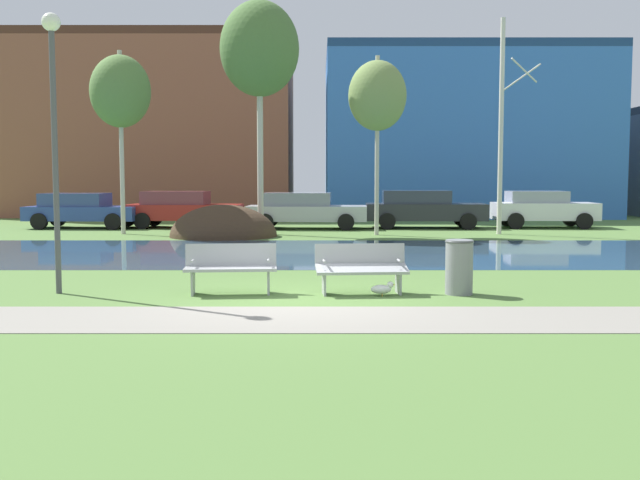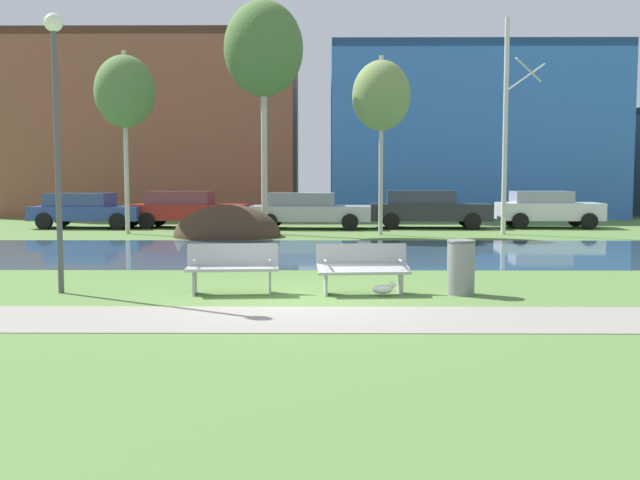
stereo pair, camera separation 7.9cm
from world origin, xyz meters
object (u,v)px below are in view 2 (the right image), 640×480
Objects in this scene: streetlamp at (56,105)px; parked_wagon_fourth_dark at (427,208)px; bench_left at (232,267)px; bench_right at (363,267)px; parked_van_nearest_blue at (86,209)px; trash_bin at (461,266)px; parked_hatch_third_silver at (308,210)px; seagull at (384,289)px; parked_sedan_second_red at (187,208)px; parked_suv_fifth_white at (547,208)px.

streetlamp is 1.01× the size of parked_wagon_fourth_dark.
bench_left is 2.28m from bench_right.
bench_right is at bearing 0.00° from bench_left.
parked_wagon_fourth_dark reaches higher than parked_van_nearest_blue.
parked_hatch_third_silver reaches higher than trash_bin.
bench_left is 3.84× the size of seagull.
parked_sedan_second_red reaches higher than bench_right.
bench_left is 1.00× the size of bench_right.
seagull is 17.43m from parked_wagon_fourth_dark.
parked_suv_fifth_white is (8.23, 17.08, 0.31)m from bench_right.
seagull is 0.09× the size of parked_hatch_third_silver.
parked_sedan_second_red is at bearing 93.15° from streetlamp.
bench_right is 18.18m from parked_sedan_second_red.
bench_left is 4.14m from streetlamp.
parked_hatch_third_silver reaches higher than bench_right.
seagull is 0.10× the size of parked_suv_fifth_white.
streetlamp is 19.11m from parked_wagon_fourth_dark.
parked_van_nearest_blue is 0.93× the size of parked_wagon_fourth_dark.
bench_right is 0.34× the size of streetlamp.
streetlamp is 1.08× the size of parked_van_nearest_blue.
parked_hatch_third_silver is (-1.70, 16.70, 0.63)m from seagull.
parked_sedan_second_red is at bearing 103.12° from bench_left.
bench_right is 0.37× the size of parked_van_nearest_blue.
parked_van_nearest_blue is at bearing 115.32° from bench_left.
bench_left is 0.37× the size of parked_van_nearest_blue.
streetlamp is at bearing 179.17° from trash_bin.
parked_van_nearest_blue reaches higher than bench_left.
parked_sedan_second_red is at bearing 110.14° from bench_right.
seagull is 18.57m from parked_sedan_second_red.
bench_right is 17.22m from parked_wagon_fourth_dark.
seagull is 6.50m from streetlamp.
parked_wagon_fourth_dark reaches higher than parked_sedan_second_red.
parked_van_nearest_blue is 8.90m from parked_hatch_third_silver.
parked_sedan_second_red reaches higher than parked_hatch_third_silver.
streetlamp is at bearing 176.74° from seagull.
parked_hatch_third_silver is at bearing -2.33° from parked_van_nearest_blue.
streetlamp reaches higher than bench_right.
parked_hatch_third_silver is (0.94, 16.44, 0.28)m from bench_left.
bench_right is 0.34× the size of parked_wagon_fourth_dark.
parked_wagon_fourth_dark is (4.74, 0.44, 0.04)m from parked_hatch_third_silver.
parked_van_nearest_blue reaches higher than bench_right.
parked_hatch_third_silver is at bearing -7.35° from parked_sedan_second_red.
bench_left is 1.72× the size of trash_bin.
trash_bin is (1.71, -0.04, 0.02)m from bench_right.
trash_bin is 16.76m from parked_hatch_third_silver.
trash_bin is at bearing 9.32° from seagull.
bench_left is at bearing -108.60° from parked_wagon_fourth_dark.
parked_suv_fifth_white reaches higher than parked_hatch_third_silver.
parked_sedan_second_red reaches higher than trash_bin.
parked_wagon_fourth_dark is (3.40, 16.88, 0.32)m from bench_right.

